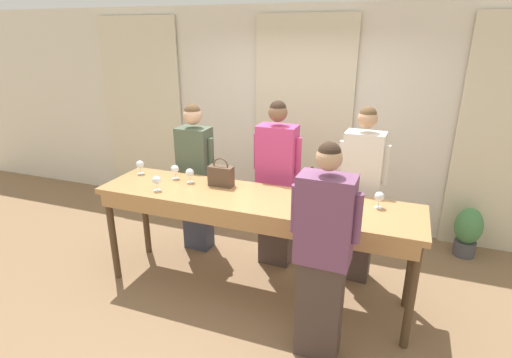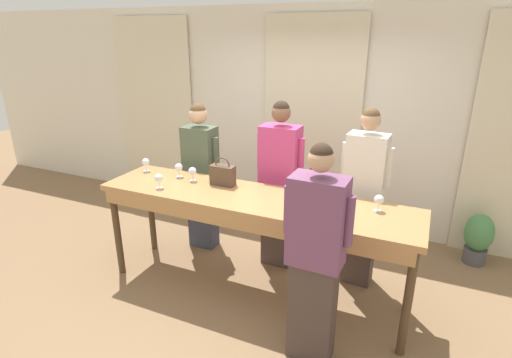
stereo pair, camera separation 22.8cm
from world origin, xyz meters
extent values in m
plane|color=#846647|center=(0.00, 0.00, 0.00)|extent=(18.00, 18.00, 0.00)
cube|color=silver|center=(0.00, 1.86, 1.40)|extent=(12.00, 0.06, 2.80)
cube|color=beige|center=(-2.44, 1.79, 1.34)|extent=(1.27, 0.03, 2.69)
cube|color=beige|center=(0.00, 1.79, 1.34)|extent=(1.27, 0.03, 2.69)
cube|color=#B27F4C|center=(0.00, 0.00, 1.00)|extent=(3.04, 0.71, 0.06)
cube|color=#B27F4C|center=(0.00, -0.34, 0.92)|extent=(2.92, 0.03, 0.12)
cylinder|color=#4C3823|center=(-1.45, -0.28, 0.49)|extent=(0.07, 0.07, 0.98)
cylinder|color=#4C3823|center=(1.45, -0.28, 0.49)|extent=(0.07, 0.07, 0.98)
cylinder|color=#4C3823|center=(-1.45, 0.28, 0.49)|extent=(0.07, 0.07, 0.98)
cylinder|color=#4C3823|center=(1.45, 0.28, 0.49)|extent=(0.07, 0.07, 0.98)
cylinder|color=black|center=(0.51, 0.12, 1.13)|extent=(0.08, 0.08, 0.19)
cone|color=black|center=(0.51, 0.12, 1.24)|extent=(0.08, 0.08, 0.04)
cylinder|color=black|center=(0.51, 0.12, 1.31)|extent=(0.03, 0.03, 0.08)
cylinder|color=beige|center=(0.51, 0.12, 1.12)|extent=(0.08, 0.08, 0.08)
cube|color=brown|center=(-0.40, 0.16, 1.13)|extent=(0.25, 0.11, 0.20)
torus|color=brown|center=(-0.40, 0.16, 1.24)|extent=(0.16, 0.01, 0.16)
cylinder|color=white|center=(1.11, 0.15, 1.03)|extent=(0.07, 0.07, 0.00)
cylinder|color=white|center=(1.11, 0.15, 1.07)|extent=(0.01, 0.01, 0.07)
sphere|color=white|center=(1.11, 0.15, 1.14)|extent=(0.08, 0.08, 0.08)
sphere|color=maroon|center=(1.11, 0.15, 1.13)|extent=(0.05, 0.05, 0.05)
cylinder|color=white|center=(-0.93, 0.17, 1.03)|extent=(0.07, 0.07, 0.00)
cylinder|color=white|center=(-0.93, 0.17, 1.07)|extent=(0.01, 0.01, 0.07)
sphere|color=white|center=(-0.93, 0.17, 1.14)|extent=(0.08, 0.08, 0.08)
cylinder|color=white|center=(-1.37, 0.18, 1.03)|extent=(0.07, 0.07, 0.00)
cylinder|color=white|center=(-1.37, 0.18, 1.07)|extent=(0.01, 0.01, 0.07)
sphere|color=white|center=(-1.37, 0.18, 1.14)|extent=(0.08, 0.08, 0.08)
cylinder|color=white|center=(0.53, -0.18, 1.03)|extent=(0.07, 0.07, 0.00)
cylinder|color=white|center=(0.53, -0.18, 1.07)|extent=(0.01, 0.01, 0.07)
sphere|color=white|center=(0.53, -0.18, 1.14)|extent=(0.08, 0.08, 0.08)
sphere|color=maroon|center=(0.53, -0.18, 1.13)|extent=(0.05, 0.05, 0.05)
cylinder|color=white|center=(-0.92, -0.18, 1.03)|extent=(0.07, 0.07, 0.00)
cylinder|color=white|center=(-0.92, -0.18, 1.07)|extent=(0.01, 0.01, 0.07)
sphere|color=white|center=(-0.92, -0.18, 1.14)|extent=(0.08, 0.08, 0.08)
cylinder|color=white|center=(-0.74, 0.13, 1.03)|extent=(0.07, 0.07, 0.00)
cylinder|color=white|center=(-0.74, 0.13, 1.07)|extent=(0.01, 0.01, 0.07)
sphere|color=white|center=(-0.74, 0.13, 1.14)|extent=(0.08, 0.08, 0.08)
cylinder|color=maroon|center=(0.47, 0.28, 1.04)|extent=(0.13, 0.02, 0.01)
cube|color=#383D51|center=(-0.94, 0.61, 0.41)|extent=(0.31, 0.21, 0.83)
cube|color=#4C5B47|center=(-0.94, 0.61, 1.15)|extent=(0.37, 0.25, 0.65)
sphere|color=#DBAD89|center=(-0.94, 0.61, 1.62)|extent=(0.20, 0.20, 0.20)
sphere|color=brown|center=(-0.94, 0.61, 1.65)|extent=(0.18, 0.18, 0.18)
cylinder|color=#4C5B47|center=(-0.74, 0.61, 1.20)|extent=(0.07, 0.07, 0.36)
cylinder|color=#4C5B47|center=(-1.14, 0.61, 1.20)|extent=(0.07, 0.07, 0.36)
cube|color=#473833|center=(0.03, 0.61, 0.44)|extent=(0.34, 0.21, 0.88)
cube|color=#C63D7A|center=(0.03, 0.61, 1.23)|extent=(0.40, 0.25, 0.70)
sphere|color=brown|center=(0.03, 0.61, 1.71)|extent=(0.19, 0.19, 0.19)
sphere|color=#332319|center=(0.03, 0.61, 1.75)|extent=(0.17, 0.17, 0.17)
cylinder|color=#C63D7A|center=(0.26, 0.61, 1.28)|extent=(0.07, 0.07, 0.38)
cylinder|color=#C63D7A|center=(-0.19, 0.61, 1.28)|extent=(0.07, 0.07, 0.38)
cube|color=#473833|center=(0.91, 0.61, 0.44)|extent=(0.33, 0.22, 0.88)
cube|color=silver|center=(0.91, 0.61, 1.23)|extent=(0.38, 0.26, 0.70)
sphere|color=tan|center=(0.91, 0.61, 1.71)|extent=(0.19, 0.19, 0.19)
sphere|color=brown|center=(0.91, 0.61, 1.75)|extent=(0.16, 0.16, 0.16)
cylinder|color=silver|center=(1.11, 0.60, 1.29)|extent=(0.07, 0.07, 0.38)
cylinder|color=silver|center=(0.70, 0.62, 1.29)|extent=(0.07, 0.07, 0.38)
cube|color=#473833|center=(0.78, -0.59, 0.43)|extent=(0.35, 0.21, 0.86)
cube|color=#704266|center=(0.78, -0.59, 1.20)|extent=(0.41, 0.25, 0.68)
sphere|color=tan|center=(0.78, -0.59, 1.66)|extent=(0.18, 0.18, 0.18)
sphere|color=#332319|center=(0.78, -0.59, 1.70)|extent=(0.16, 0.16, 0.16)
cylinder|color=#704266|center=(0.56, -0.59, 1.25)|extent=(0.07, 0.07, 0.37)
cylinder|color=#704266|center=(1.00, -0.60, 1.25)|extent=(0.07, 0.07, 0.37)
cylinder|color=#4C4C51|center=(2.07, 1.51, 0.09)|extent=(0.24, 0.24, 0.18)
ellipsoid|color=#47844C|center=(2.07, 1.51, 0.38)|extent=(0.30, 0.30, 0.43)
camera|label=1|loc=(1.22, -3.19, 2.47)|focal=28.00mm
camera|label=2|loc=(1.43, -3.11, 2.47)|focal=28.00mm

